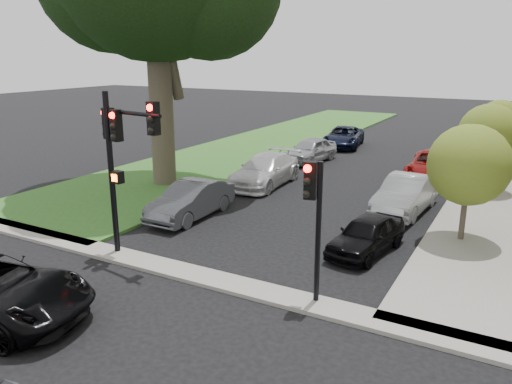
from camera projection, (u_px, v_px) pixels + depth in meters
The scene contains 17 objects.
ground at pixel (165, 309), 13.25m from camera, with size 140.00×140.00×0.00m, color black.
grass_strip at pixel (273, 142), 37.65m from camera, with size 8.00×44.00×0.12m, color #276421.
sidewalk_right at pixel (504, 163), 30.32m from camera, with size 3.50×44.00×0.12m, color #9B9B93.
sidewalk_cross at pixel (208, 278), 14.92m from camera, with size 60.00×1.00×0.12m, color #9B9B93.
small_tree_a at pixel (469, 165), 17.18m from camera, with size 2.83×2.83×4.25m.
small_tree_b at pixel (489, 134), 23.65m from camera, with size 2.85×2.85×4.27m.
small_tree_c at pixel (500, 121), 30.15m from camera, with size 2.57×2.57×3.86m.
traffic_signal_main at pixel (120, 146), 15.70m from camera, with size 2.65×0.70×5.42m.
traffic_signal_secondary at pixel (314, 206), 12.84m from camera, with size 0.53×0.42×3.94m.
car_parked_0 at pixel (367, 235), 16.82m from camera, with size 1.50×3.74×1.27m, color black.
car_parked_1 at pixel (406, 194), 21.08m from camera, with size 1.65×4.73×1.56m, color #999BA0.
car_parked_2 at pixel (434, 166), 26.43m from camera, with size 2.55×5.53×1.54m, color maroon.
car_parked_3 at pixel (458, 145), 32.23m from camera, with size 1.86×4.62×1.57m, color silver.
car_parked_5 at pixel (191, 200), 20.41m from camera, with size 1.56×4.47×1.47m, color #3F4247.
car_parked_6 at pixel (265, 170), 25.45m from camera, with size 2.17×5.33×1.55m, color silver.
car_parked_7 at pixel (310, 150), 30.85m from camera, with size 1.76×4.39×1.49m, color #999BA0.
car_parked_8 at pixel (344, 137), 35.90m from camera, with size 2.38×5.15×1.43m, color black.
Camera 1 is at (7.88, -9.27, 6.57)m, focal length 35.00 mm.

